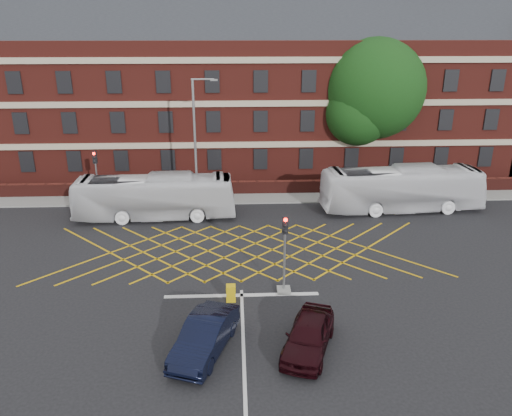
{
  "coord_description": "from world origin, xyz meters",
  "views": [
    {
      "loc": [
        -0.26,
        -26.21,
        13.18
      ],
      "look_at": [
        0.97,
        1.5,
        2.98
      ],
      "focal_mm": 35.0,
      "sensor_mm": 36.0,
      "label": 1
    }
  ],
  "objects_px": {
    "traffic_light_far": "(98,183)",
    "bus_left": "(155,197)",
    "utility_cabinet": "(231,293)",
    "street_lamp": "(197,165)",
    "deciduous_tree": "(374,96)",
    "traffic_light_near": "(284,262)",
    "direction_signs": "(88,185)",
    "bus_right": "(402,189)",
    "car_maroon": "(308,335)",
    "car_navy": "(205,336)"
  },
  "relations": [
    {
      "from": "car_navy",
      "to": "street_lamp",
      "type": "height_order",
      "value": "street_lamp"
    },
    {
      "from": "deciduous_tree",
      "to": "traffic_light_near",
      "type": "bearing_deg",
      "value": -115.54
    },
    {
      "from": "car_navy",
      "to": "direction_signs",
      "type": "xyz_separation_m",
      "value": [
        -10.16,
        19.87,
        0.61
      ]
    },
    {
      "from": "direction_signs",
      "to": "car_maroon",
      "type": "bearing_deg",
      "value": -53.82
    },
    {
      "from": "utility_cabinet",
      "to": "car_maroon",
      "type": "bearing_deg",
      "value": -51.71
    },
    {
      "from": "deciduous_tree",
      "to": "car_maroon",
      "type": "bearing_deg",
      "value": -109.78
    },
    {
      "from": "traffic_light_far",
      "to": "utility_cabinet",
      "type": "relative_size",
      "value": 4.88
    },
    {
      "from": "bus_right",
      "to": "traffic_light_near",
      "type": "distance_m",
      "value": 15.55
    },
    {
      "from": "car_navy",
      "to": "utility_cabinet",
      "type": "height_order",
      "value": "car_navy"
    },
    {
      "from": "bus_left",
      "to": "car_maroon",
      "type": "height_order",
      "value": "bus_left"
    },
    {
      "from": "bus_right",
      "to": "car_maroon",
      "type": "xyz_separation_m",
      "value": [
        -9.41,
        -16.92,
        -0.93
      ]
    },
    {
      "from": "utility_cabinet",
      "to": "bus_left",
      "type": "bearing_deg",
      "value": 114.65
    },
    {
      "from": "bus_left",
      "to": "car_maroon",
      "type": "bearing_deg",
      "value": -153.11
    },
    {
      "from": "traffic_light_near",
      "to": "direction_signs",
      "type": "distance_m",
      "value": 20.5
    },
    {
      "from": "deciduous_tree",
      "to": "traffic_light_near",
      "type": "xyz_separation_m",
      "value": [
        -9.53,
        -19.95,
        -5.7
      ]
    },
    {
      "from": "street_lamp",
      "to": "deciduous_tree",
      "type": "bearing_deg",
      "value": 25.27
    },
    {
      "from": "direction_signs",
      "to": "car_navy",
      "type": "bearing_deg",
      "value": -62.91
    },
    {
      "from": "traffic_light_far",
      "to": "direction_signs",
      "type": "distance_m",
      "value": 1.36
    },
    {
      "from": "traffic_light_far",
      "to": "direction_signs",
      "type": "xyz_separation_m",
      "value": [
        -1.0,
        0.84,
        -0.39
      ]
    },
    {
      "from": "car_maroon",
      "to": "traffic_light_far",
      "type": "xyz_separation_m",
      "value": [
        -13.59,
        19.11,
        1.02
      ]
    },
    {
      "from": "utility_cabinet",
      "to": "street_lamp",
      "type": "bearing_deg",
      "value": 100.36
    },
    {
      "from": "car_navy",
      "to": "traffic_light_near",
      "type": "bearing_deg",
      "value": 70.82
    },
    {
      "from": "street_lamp",
      "to": "utility_cabinet",
      "type": "distance_m",
      "value": 14.27
    },
    {
      "from": "street_lamp",
      "to": "direction_signs",
      "type": "distance_m",
      "value": 9.19
    },
    {
      "from": "traffic_light_near",
      "to": "utility_cabinet",
      "type": "distance_m",
      "value": 3.16
    },
    {
      "from": "car_navy",
      "to": "deciduous_tree",
      "type": "height_order",
      "value": "deciduous_tree"
    },
    {
      "from": "bus_right",
      "to": "car_navy",
      "type": "height_order",
      "value": "bus_right"
    },
    {
      "from": "car_maroon",
      "to": "traffic_light_near",
      "type": "distance_m",
      "value": 5.13
    },
    {
      "from": "traffic_light_far",
      "to": "bus_left",
      "type": "bearing_deg",
      "value": -31.85
    },
    {
      "from": "deciduous_tree",
      "to": "utility_cabinet",
      "type": "xyz_separation_m",
      "value": [
        -12.3,
        -20.73,
        -7.02
      ]
    },
    {
      "from": "traffic_light_far",
      "to": "deciduous_tree",
      "type": "bearing_deg",
      "value": 14.51
    },
    {
      "from": "car_maroon",
      "to": "bus_left",
      "type": "bearing_deg",
      "value": 138.7
    },
    {
      "from": "direction_signs",
      "to": "utility_cabinet",
      "type": "height_order",
      "value": "direction_signs"
    },
    {
      "from": "bus_left",
      "to": "deciduous_tree",
      "type": "relative_size",
      "value": 0.93
    },
    {
      "from": "bus_right",
      "to": "direction_signs",
      "type": "height_order",
      "value": "bus_right"
    },
    {
      "from": "bus_left",
      "to": "bus_right",
      "type": "distance_m",
      "value": 18.22
    },
    {
      "from": "deciduous_tree",
      "to": "traffic_light_near",
      "type": "height_order",
      "value": "deciduous_tree"
    },
    {
      "from": "direction_signs",
      "to": "bus_left",
      "type": "bearing_deg",
      "value": -33.37
    },
    {
      "from": "bus_left",
      "to": "car_navy",
      "type": "distance_m",
      "value": 16.66
    },
    {
      "from": "car_maroon",
      "to": "utility_cabinet",
      "type": "distance_m",
      "value": 5.38
    },
    {
      "from": "traffic_light_near",
      "to": "utility_cabinet",
      "type": "height_order",
      "value": "traffic_light_near"
    },
    {
      "from": "traffic_light_near",
      "to": "street_lamp",
      "type": "relative_size",
      "value": 0.44
    },
    {
      "from": "car_maroon",
      "to": "direction_signs",
      "type": "xyz_separation_m",
      "value": [
        -14.58,
        19.94,
        0.63
      ]
    },
    {
      "from": "bus_right",
      "to": "car_maroon",
      "type": "relative_size",
      "value": 2.74
    },
    {
      "from": "bus_left",
      "to": "street_lamp",
      "type": "distance_m",
      "value": 3.91
    },
    {
      "from": "bus_right",
      "to": "utility_cabinet",
      "type": "relative_size",
      "value": 13.75
    },
    {
      "from": "direction_signs",
      "to": "deciduous_tree",
      "type": "bearing_deg",
      "value": 12.0
    },
    {
      "from": "deciduous_tree",
      "to": "direction_signs",
      "type": "xyz_separation_m",
      "value": [
        -23.55,
        -5.01,
        -6.08
      ]
    },
    {
      "from": "car_maroon",
      "to": "utility_cabinet",
      "type": "xyz_separation_m",
      "value": [
        -3.33,
        4.22,
        -0.31
      ]
    },
    {
      "from": "car_navy",
      "to": "traffic_light_far",
      "type": "xyz_separation_m",
      "value": [
        -9.16,
        19.03,
        1.0
      ]
    }
  ]
}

